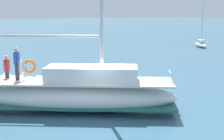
# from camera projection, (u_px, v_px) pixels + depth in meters

# --- Properties ---
(ground_plane) EXTENTS (400.00, 400.00, 0.00)m
(ground_plane) POSITION_uv_depth(u_px,v_px,m) (103.00, 111.00, 15.80)
(ground_plane) COLOR #38607A
(main_sailboat) EXTENTS (7.57, 9.18, 11.88)m
(main_sailboat) POSITION_uv_depth(u_px,v_px,m) (79.00, 92.00, 15.71)
(main_sailboat) COLOR white
(main_sailboat) RESTS_ON ground
(moored_cutter_right) EXTENTS (3.82, 2.61, 5.76)m
(moored_cutter_right) POSITION_uv_depth(u_px,v_px,m) (201.00, 44.00, 43.75)
(moored_cutter_right) COLOR silver
(moored_cutter_right) RESTS_ON ground
(mooring_buoy) EXTENTS (0.73, 0.73, 0.97)m
(mooring_buoy) POSITION_uv_depth(u_px,v_px,m) (7.00, 77.00, 22.66)
(mooring_buoy) COLOR silver
(mooring_buoy) RESTS_ON ground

